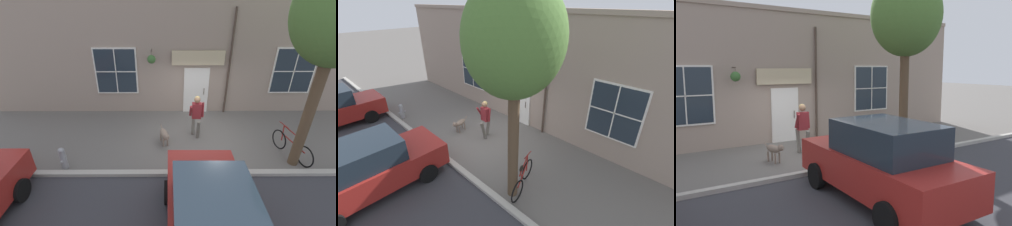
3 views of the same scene
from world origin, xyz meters
The scene contains 6 objects.
ground_plane centered at (0.00, 0.00, 0.00)m, with size 90.00×90.00×0.00m, color #66605B.
storefront_facade centered at (-2.34, 0.01, 2.56)m, with size 0.95×18.00×5.13m.
pedestrian_walking centered at (-0.11, -0.07, 1.01)m, with size 0.70×0.56×1.69m.
dog_on_leash centered at (0.42, -1.26, 0.42)m, with size 1.01×0.41×0.64m.
leaning_bicycle centered at (1.08, 3.03, 0.38)m, with size 1.66×0.59×1.00m.
fire_hydrant centered at (1.67, -4.41, 0.40)m, with size 0.34×0.20×0.77m.
Camera 1 is at (7.18, -1.17, 4.94)m, focal length 24.00 mm.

